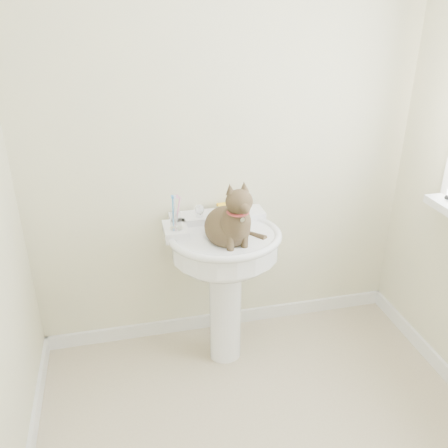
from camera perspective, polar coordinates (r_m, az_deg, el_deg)
wall_back at (r=2.59m, az=-0.04°, el=10.62°), size 2.20×0.00×2.50m
baseboard_back at (r=3.12m, az=0.01°, el=-11.30°), size 2.20×0.02×0.09m
pedestal_sink at (r=2.54m, az=0.08°, el=-4.13°), size 0.61×0.60×0.84m
faucet at (r=2.57m, az=-0.62°, el=1.79°), size 0.28×0.12×0.14m
soap_bar at (r=2.67m, az=0.18°, el=2.12°), size 0.09×0.06×0.03m
toothbrush_cup at (r=2.43m, az=-5.81°, el=0.38°), size 0.07×0.07×0.18m
cat at (r=2.36m, az=0.74°, el=0.05°), size 0.26×0.32×0.47m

